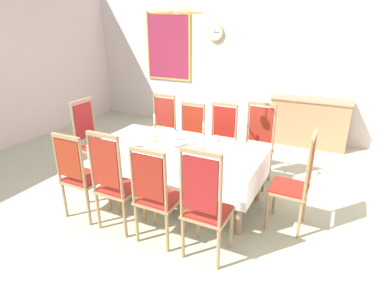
# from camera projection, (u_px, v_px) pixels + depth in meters

# --- Properties ---
(ground) EXTENTS (7.61, 6.61, 0.04)m
(ground) POSITION_uv_depth(u_px,v_px,m) (173.00, 204.00, 4.22)
(ground) COLOR #B3B699
(back_wall) EXTENTS (7.61, 0.08, 3.04)m
(back_wall) POSITION_uv_depth(u_px,v_px,m) (253.00, 60.00, 6.46)
(back_wall) COLOR silver
(back_wall) RESTS_ON ground
(dining_table) EXTENTS (2.16, 1.01, 0.75)m
(dining_table) POSITION_uv_depth(u_px,v_px,m) (179.00, 152.00, 4.11)
(dining_table) COLOR #9F7157
(dining_table) RESTS_ON ground
(tablecloth) EXTENTS (2.18, 1.03, 0.39)m
(tablecloth) POSITION_uv_depth(u_px,v_px,m) (179.00, 154.00, 4.12)
(tablecloth) COLOR white
(tablecloth) RESTS_ON dining_table
(chair_south_a) EXTENTS (0.44, 0.42, 1.10)m
(chair_south_a) POSITION_uv_depth(u_px,v_px,m) (80.00, 174.00, 3.73)
(chair_south_a) COLOR #A2745A
(chair_south_a) RESTS_ON ground
(chair_north_a) EXTENTS (0.44, 0.42, 1.15)m
(chair_north_a) POSITION_uv_depth(u_px,v_px,m) (161.00, 129.00, 5.25)
(chair_north_a) COLOR #A27B5E
(chair_north_a) RESTS_ON ground
(chair_south_b) EXTENTS (0.44, 0.42, 1.20)m
(chair_south_b) POSITION_uv_depth(u_px,v_px,m) (115.00, 181.00, 3.49)
(chair_south_b) COLOR #A18350
(chair_south_b) RESTS_ON ground
(chair_north_b) EXTENTS (0.44, 0.42, 1.06)m
(chair_north_b) POSITION_uv_depth(u_px,v_px,m) (189.00, 136.00, 5.03)
(chair_north_b) COLOR #A47859
(chair_north_b) RESTS_ON ground
(chair_south_c) EXTENTS (0.44, 0.42, 1.12)m
(chair_south_c) POSITION_uv_depth(u_px,v_px,m) (156.00, 194.00, 3.29)
(chair_south_c) COLOR #A27E50
(chair_south_c) RESTS_ON ground
(chair_north_c) EXTENTS (0.44, 0.42, 1.12)m
(chair_north_c) POSITION_uv_depth(u_px,v_px,m) (221.00, 140.00, 4.81)
(chair_north_c) COLOR #9E7152
(chair_north_c) RESTS_ON ground
(chair_south_d) EXTENTS (0.44, 0.42, 1.22)m
(chair_south_d) POSITION_uv_depth(u_px,v_px,m) (205.00, 205.00, 3.04)
(chair_south_d) COLOR #9F7C58
(chair_south_d) RESTS_ON ground
(chair_north_d) EXTENTS (0.44, 0.42, 1.19)m
(chair_north_d) POSITION_uv_depth(u_px,v_px,m) (257.00, 144.00, 4.57)
(chair_north_d) COLOR #96734D
(chair_north_d) RESTS_ON ground
(chair_head_west) EXTENTS (0.42, 0.44, 1.20)m
(chair_head_west) POSITION_uv_depth(u_px,v_px,m) (92.00, 139.00, 4.75)
(chair_head_west) COLOR #A97E5E
(chair_head_west) RESTS_ON ground
(chair_head_east) EXTENTS (0.42, 0.44, 1.18)m
(chair_head_east) POSITION_uv_depth(u_px,v_px,m) (296.00, 181.00, 3.52)
(chair_head_east) COLOR #A8764D
(chair_head_east) RESTS_ON ground
(soup_tureen) EXTENTS (0.27, 0.27, 0.22)m
(soup_tureen) POSITION_uv_depth(u_px,v_px,m) (177.00, 138.00, 4.05)
(soup_tureen) COLOR white
(soup_tureen) RESTS_ON tablecloth
(candlestick_west) EXTENTS (0.07, 0.07, 0.39)m
(candlestick_west) POSITION_uv_depth(u_px,v_px,m) (155.00, 131.00, 4.17)
(candlestick_west) COLOR gold
(candlestick_west) RESTS_ON tablecloth
(candlestick_east) EXTENTS (0.07, 0.07, 0.38)m
(candlestick_east) POSITION_uv_depth(u_px,v_px,m) (203.00, 139.00, 3.88)
(candlestick_east) COLOR gold
(candlestick_east) RESTS_ON tablecloth
(bowl_near_left) EXTENTS (0.15, 0.15, 0.03)m
(bowl_near_left) POSITION_uv_depth(u_px,v_px,m) (236.00, 145.00, 4.08)
(bowl_near_left) COLOR white
(bowl_near_left) RESTS_ON tablecloth
(bowl_near_right) EXTENTS (0.16, 0.16, 0.04)m
(bowl_near_right) POSITION_uv_depth(u_px,v_px,m) (212.00, 139.00, 4.26)
(bowl_near_right) COLOR white
(bowl_near_right) RESTS_ON tablecloth
(bowl_far_left) EXTENTS (0.19, 0.19, 0.04)m
(bowl_far_left) POSITION_uv_depth(u_px,v_px,m) (138.00, 149.00, 3.94)
(bowl_far_left) COLOR white
(bowl_far_left) RESTS_ON tablecloth
(bowl_far_right) EXTENTS (0.16, 0.16, 0.03)m
(bowl_far_right) POSITION_uv_depth(u_px,v_px,m) (211.00, 165.00, 3.49)
(bowl_far_right) COLOR white
(bowl_far_right) RESTS_ON tablecloth
(spoon_primary) EXTENTS (0.03, 0.18, 0.01)m
(spoon_primary) POSITION_uv_depth(u_px,v_px,m) (245.00, 146.00, 4.07)
(spoon_primary) COLOR gold
(spoon_primary) RESTS_ON tablecloth
(spoon_secondary) EXTENTS (0.04, 0.18, 0.01)m
(spoon_secondary) POSITION_uv_depth(u_px,v_px,m) (220.00, 141.00, 4.24)
(spoon_secondary) COLOR gold
(spoon_secondary) RESTS_ON tablecloth
(sideboard) EXTENTS (1.44, 0.48, 0.90)m
(sideboard) POSITION_uv_depth(u_px,v_px,m) (309.00, 122.00, 6.05)
(sideboard) COLOR #9F7A54
(sideboard) RESTS_ON ground
(mounted_clock) EXTENTS (0.34, 0.06, 0.34)m
(mounted_clock) POSITION_uv_depth(u_px,v_px,m) (215.00, 32.00, 6.54)
(mounted_clock) COLOR #D1B251
(framed_painting) EXTENTS (1.12, 0.05, 1.50)m
(framed_painting) POSITION_uv_depth(u_px,v_px,m) (168.00, 46.00, 7.14)
(framed_painting) COLOR #D1B251
(chandelier) EXTENTS (0.61, 0.60, 0.66)m
(chandelier) POSITION_uv_depth(u_px,v_px,m) (176.00, 11.00, 3.50)
(chandelier) COLOR gold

